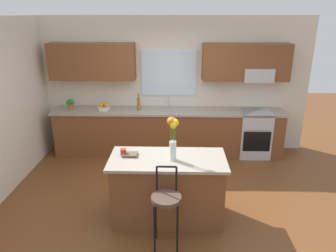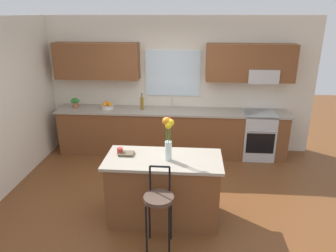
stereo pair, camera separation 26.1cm
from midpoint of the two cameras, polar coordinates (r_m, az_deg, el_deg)
The scene contains 14 objects.
ground_plane at distance 5.09m, azimuth -1.97°, elevation -12.79°, with size 14.00×14.00×0.00m, color brown.
wall_left at distance 5.57m, azimuth -29.26°, elevation 2.76°, with size 0.12×4.60×2.70m, color beige.
back_wall_assembly at distance 6.40m, azimuth -0.74°, elevation 8.62°, with size 5.60×0.50×2.70m.
counter_run at distance 6.41m, azimuth -1.10°, elevation -1.03°, with size 4.56×0.64×0.92m.
sink_faucet at distance 6.36m, azimuth -1.06°, elevation 4.44°, with size 0.02×0.13×0.23m.
oven_range at distance 6.54m, azimuth 14.06°, elevation -1.28°, with size 0.60×0.64×0.92m.
kitchen_island at distance 4.43m, azimuth -1.78°, elevation -11.17°, with size 1.56×0.75×0.92m.
bar_stool_near at distance 3.84m, azimuth -2.32°, elevation -13.48°, with size 0.36×0.36×1.04m.
flower_vase at distance 4.02m, azimuth -0.96°, elevation -1.47°, with size 0.15×0.15×0.59m.
mug_ceramic at distance 4.34m, azimuth -9.77°, elevation -4.67°, with size 0.08×0.08×0.09m, color #A52D28.
cookbook at distance 4.33m, azimuth -8.61°, elevation -5.13°, with size 0.20×0.15×0.03m, color brown.
fruit_bowl_oranges at distance 6.44m, azimuth -12.70°, elevation 3.37°, with size 0.24×0.24×0.16m.
bottle_olive_oil at distance 6.28m, azimuth -6.51°, elevation 4.05°, with size 0.06×0.06×0.33m.
potted_plant_small at distance 6.61m, azimuth -18.28°, elevation 3.86°, with size 0.18×0.12×0.22m.
Camera 1 is at (0.16, -4.29, 2.74)m, focal length 33.84 mm.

